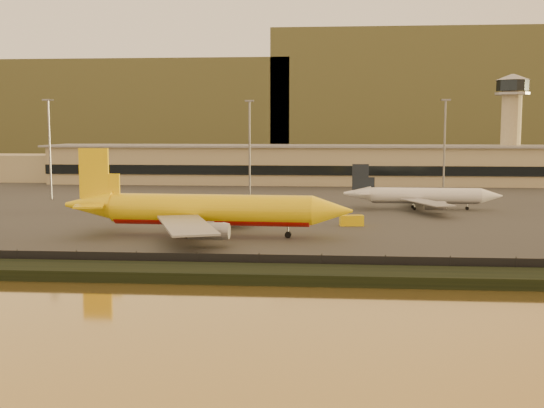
% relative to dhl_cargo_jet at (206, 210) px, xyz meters
% --- Properties ---
extents(ground, '(900.00, 900.00, 0.00)m').
position_rel_dhl_cargo_jet_xyz_m(ground, '(9.81, -14.30, -4.62)').
color(ground, black).
rests_on(ground, ground).
extents(embankment, '(320.00, 7.00, 1.40)m').
position_rel_dhl_cargo_jet_xyz_m(embankment, '(9.81, -31.30, -3.92)').
color(embankment, black).
rests_on(embankment, ground).
extents(tarmac, '(320.00, 220.00, 0.20)m').
position_rel_dhl_cargo_jet_xyz_m(tarmac, '(9.81, 80.70, -4.52)').
color(tarmac, '#2D2D2D').
rests_on(tarmac, ground).
extents(perimeter_fence, '(300.00, 0.05, 2.20)m').
position_rel_dhl_cargo_jet_xyz_m(perimeter_fence, '(9.81, -27.30, -3.32)').
color(perimeter_fence, black).
rests_on(perimeter_fence, tarmac).
extents(terminal_building, '(202.00, 25.00, 12.60)m').
position_rel_dhl_cargo_jet_xyz_m(terminal_building, '(-4.71, 111.25, 1.63)').
color(terminal_building, tan).
rests_on(terminal_building, tarmac).
extents(control_tower, '(11.20, 11.20, 35.50)m').
position_rel_dhl_cargo_jet_xyz_m(control_tower, '(79.81, 116.70, 17.05)').
color(control_tower, tan).
rests_on(control_tower, tarmac).
extents(apron_light_masts, '(152.20, 12.20, 25.40)m').
position_rel_dhl_cargo_jet_xyz_m(apron_light_masts, '(24.81, 60.70, 11.09)').
color(apron_light_masts, slate).
rests_on(apron_light_masts, tarmac).
extents(distant_hills, '(470.00, 160.00, 70.00)m').
position_rel_dhl_cargo_jet_xyz_m(distant_hills, '(-10.93, 325.70, 26.77)').
color(distant_hills, olive).
rests_on(distant_hills, ground).
extents(dhl_cargo_jet, '(49.47, 48.48, 14.79)m').
position_rel_dhl_cargo_jet_xyz_m(dhl_cargo_jet, '(0.00, 0.00, 0.00)').
color(dhl_cargo_jet, yellow).
rests_on(dhl_cargo_jet, tarmac).
extents(white_narrowbody_jet, '(35.10, 34.36, 10.11)m').
position_rel_dhl_cargo_jet_xyz_m(white_narrowbody_jet, '(41.59, 41.67, -1.40)').
color(white_narrowbody_jet, white).
rests_on(white_narrowbody_jet, tarmac).
extents(gse_vehicle_yellow, '(4.60, 2.51, 1.98)m').
position_rel_dhl_cargo_jet_xyz_m(gse_vehicle_yellow, '(24.93, 14.66, -3.43)').
color(gse_vehicle_yellow, yellow).
rests_on(gse_vehicle_yellow, tarmac).
extents(gse_vehicle_white, '(4.04, 3.02, 1.66)m').
position_rel_dhl_cargo_jet_xyz_m(gse_vehicle_white, '(2.12, 16.55, -3.59)').
color(gse_vehicle_white, white).
rests_on(gse_vehicle_white, tarmac).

